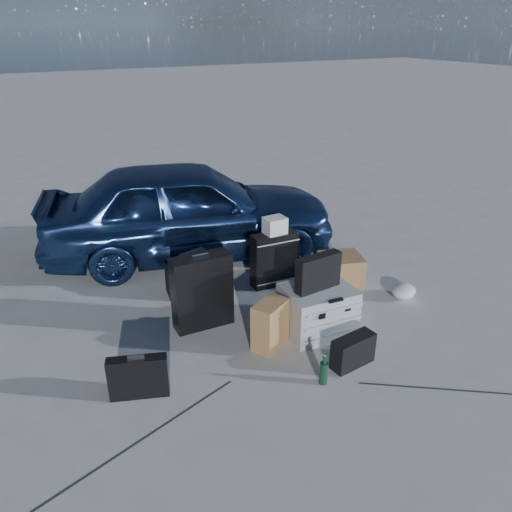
{
  "coord_description": "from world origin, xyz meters",
  "views": [
    {
      "loc": [
        -2.02,
        -3.17,
        2.65
      ],
      "look_at": [
        0.16,
        0.85,
        0.5
      ],
      "focal_mm": 35.0,
      "sensor_mm": 36.0,
      "label": 1
    }
  ],
  "objects_px": {
    "cardboard_box": "(340,270)",
    "car": "(189,209)",
    "suitcase_left": "(202,292)",
    "green_bottle": "(324,369)",
    "briefcase": "(138,377)",
    "suitcase_right": "(274,259)",
    "duffel_bag": "(196,278)",
    "pelican_case": "(317,309)"
  },
  "relations": [
    {
      "from": "suitcase_right",
      "to": "cardboard_box",
      "type": "distance_m",
      "value": 0.75
    },
    {
      "from": "suitcase_left",
      "to": "cardboard_box",
      "type": "xyz_separation_m",
      "value": [
        1.67,
        0.06,
        -0.2
      ]
    },
    {
      "from": "pelican_case",
      "to": "green_bottle",
      "type": "bearing_deg",
      "value": -115.69
    },
    {
      "from": "pelican_case",
      "to": "green_bottle",
      "type": "xyz_separation_m",
      "value": [
        -0.39,
        -0.67,
        -0.09
      ]
    },
    {
      "from": "duffel_bag",
      "to": "cardboard_box",
      "type": "height_order",
      "value": "cardboard_box"
    },
    {
      "from": "duffel_bag",
      "to": "green_bottle",
      "type": "bearing_deg",
      "value": -71.27
    },
    {
      "from": "suitcase_right",
      "to": "duffel_bag",
      "type": "distance_m",
      "value": 0.87
    },
    {
      "from": "cardboard_box",
      "to": "car",
      "type": "bearing_deg",
      "value": 127.08
    },
    {
      "from": "green_bottle",
      "to": "cardboard_box",
      "type": "bearing_deg",
      "value": 48.65
    },
    {
      "from": "suitcase_left",
      "to": "cardboard_box",
      "type": "bearing_deg",
      "value": 4.0
    },
    {
      "from": "car",
      "to": "green_bottle",
      "type": "distance_m",
      "value": 2.88
    },
    {
      "from": "car",
      "to": "duffel_bag",
      "type": "relative_size",
      "value": 5.52
    },
    {
      "from": "duffel_bag",
      "to": "green_bottle",
      "type": "height_order",
      "value": "duffel_bag"
    },
    {
      "from": "briefcase",
      "to": "cardboard_box",
      "type": "relative_size",
      "value": 1.02
    },
    {
      "from": "suitcase_left",
      "to": "green_bottle",
      "type": "bearing_deg",
      "value": -65.91
    },
    {
      "from": "cardboard_box",
      "to": "green_bottle",
      "type": "relative_size",
      "value": 1.64
    },
    {
      "from": "suitcase_right",
      "to": "green_bottle",
      "type": "distance_m",
      "value": 1.74
    },
    {
      "from": "briefcase",
      "to": "suitcase_right",
      "type": "height_order",
      "value": "suitcase_right"
    },
    {
      "from": "briefcase",
      "to": "cardboard_box",
      "type": "height_order",
      "value": "briefcase"
    },
    {
      "from": "duffel_bag",
      "to": "green_bottle",
      "type": "relative_size",
      "value": 2.32
    },
    {
      "from": "car",
      "to": "briefcase",
      "type": "xyz_separation_m",
      "value": [
        -1.35,
        -2.28,
        -0.41
      ]
    },
    {
      "from": "briefcase",
      "to": "duffel_bag",
      "type": "height_order",
      "value": "briefcase"
    },
    {
      "from": "pelican_case",
      "to": "suitcase_right",
      "type": "xyz_separation_m",
      "value": [
        0.11,
        0.99,
        0.08
      ]
    },
    {
      "from": "briefcase",
      "to": "cardboard_box",
      "type": "distance_m",
      "value": 2.61
    },
    {
      "from": "pelican_case",
      "to": "suitcase_right",
      "type": "bearing_deg",
      "value": 88.4
    },
    {
      "from": "car",
      "to": "pelican_case",
      "type": "height_order",
      "value": "car"
    },
    {
      "from": "pelican_case",
      "to": "suitcase_left",
      "type": "height_order",
      "value": "suitcase_left"
    },
    {
      "from": "pelican_case",
      "to": "suitcase_right",
      "type": "relative_size",
      "value": 1.03
    },
    {
      "from": "suitcase_right",
      "to": "duffel_bag",
      "type": "relative_size",
      "value": 0.96
    },
    {
      "from": "car",
      "to": "suitcase_left",
      "type": "height_order",
      "value": "car"
    },
    {
      "from": "car",
      "to": "briefcase",
      "type": "height_order",
      "value": "car"
    },
    {
      "from": "briefcase",
      "to": "green_bottle",
      "type": "relative_size",
      "value": 1.68
    },
    {
      "from": "cardboard_box",
      "to": "green_bottle",
      "type": "height_order",
      "value": "cardboard_box"
    },
    {
      "from": "car",
      "to": "suitcase_right",
      "type": "bearing_deg",
      "value": -141.99
    },
    {
      "from": "duffel_bag",
      "to": "green_bottle",
      "type": "distance_m",
      "value": 1.93
    },
    {
      "from": "car",
      "to": "green_bottle",
      "type": "relative_size",
      "value": 12.81
    },
    {
      "from": "suitcase_right",
      "to": "green_bottle",
      "type": "height_order",
      "value": "suitcase_right"
    },
    {
      "from": "briefcase",
      "to": "suitcase_left",
      "type": "height_order",
      "value": "suitcase_left"
    },
    {
      "from": "green_bottle",
      "to": "briefcase",
      "type": "bearing_deg",
      "value": 157.31
    },
    {
      "from": "duffel_bag",
      "to": "suitcase_right",
      "type": "bearing_deg",
      "value": -7.67
    },
    {
      "from": "car",
      "to": "cardboard_box",
      "type": "bearing_deg",
      "value": -127.83
    },
    {
      "from": "suitcase_left",
      "to": "pelican_case",
      "type": "bearing_deg",
      "value": -31.26
    }
  ]
}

